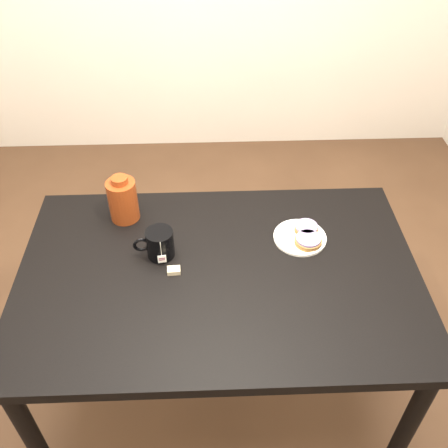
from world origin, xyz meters
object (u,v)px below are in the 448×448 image
object	(u,v)px
plate	(300,237)
bagel_front	(308,240)
bagel_package	(123,200)
table	(219,287)
mug	(159,243)
teabag_pouch	(174,270)
bagel_back	(306,228)

from	to	relation	value
plate	bagel_front	size ratio (longest dim) A/B	1.97
bagel_package	table	bearing A→B (deg)	-40.50
bagel_front	mug	world-z (taller)	mug
plate	bagel_package	bearing A→B (deg)	167.46
table	teabag_pouch	distance (m)	0.18
bagel_back	bagel_package	bearing A→B (deg)	170.36
bagel_front	teabag_pouch	world-z (taller)	bagel_front
table	plate	world-z (taller)	plate
plate	bagel_package	world-z (taller)	bagel_package
bagel_back	bagel_front	world-z (taller)	same
table	mug	distance (m)	0.26
bagel_back	teabag_pouch	distance (m)	0.52
plate	teabag_pouch	size ratio (longest dim) A/B	4.35
plate	teabag_pouch	distance (m)	0.49
bagel_front	bagel_package	size ratio (longest dim) A/B	0.52
teabag_pouch	bagel_package	world-z (taller)	bagel_package
table	plate	distance (m)	0.36
bagel_back	bagel_package	distance (m)	0.70
plate	table	bearing A→B (deg)	-153.19
table	bagel_front	size ratio (longest dim) A/B	14.06
mug	bagel_front	bearing A→B (deg)	-5.16
plate	bagel_back	size ratio (longest dim) A/B	1.81
table	plate	size ratio (longest dim) A/B	7.16
mug	bagel_package	size ratio (longest dim) A/B	0.79
table	bagel_back	distance (m)	0.40
table	bagel_back	size ratio (longest dim) A/B	12.95
bagel_back	plate	bearing A→B (deg)	-131.41
plate	mug	size ratio (longest dim) A/B	1.30
bagel_back	bagel_package	xyz separation A→B (m)	(-0.69, 0.12, 0.06)
bagel_front	bagel_package	bearing A→B (deg)	165.01
bagel_back	mug	distance (m)	0.55
bagel_package	bagel_back	bearing A→B (deg)	-9.64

